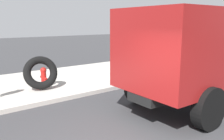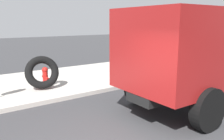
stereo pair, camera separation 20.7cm
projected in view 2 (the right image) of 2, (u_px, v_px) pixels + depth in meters
The scene contains 4 objects.
sidewalk_curb at pixel (16, 87), 9.62m from camera, with size 36.00×5.00×0.15m, color #BCB7AD.
fire_hydrant at pixel (45, 77), 9.25m from camera, with size 0.23×0.53×0.80m.
loose_tire at pixel (42, 72), 9.00m from camera, with size 1.25×1.25×0.28m, color black.
dump_truck_blue at pixel (215, 54), 7.83m from camera, with size 7.07×2.97×3.00m.
Camera 2 is at (-2.40, -3.28, 2.64)m, focal length 38.59 mm.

